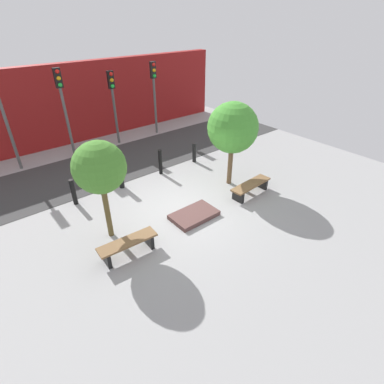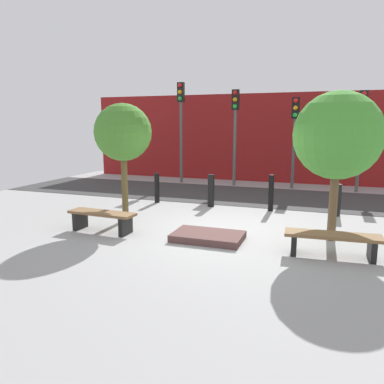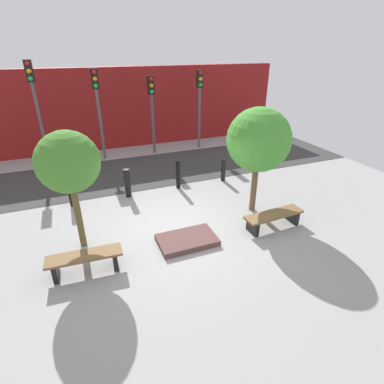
# 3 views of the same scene
# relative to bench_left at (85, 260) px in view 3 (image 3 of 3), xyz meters

# --- Properties ---
(ground_plane) EXTENTS (18.00, 18.00, 0.00)m
(ground_plane) POSITION_rel_bench_left_xyz_m (2.48, 0.80, -0.33)
(ground_plane) COLOR #979797
(road_strip) EXTENTS (18.00, 3.58, 0.01)m
(road_strip) POSITION_rel_bench_left_xyz_m (2.48, 5.43, -0.33)
(road_strip) COLOR #363636
(road_strip) RESTS_ON ground
(building_facade) EXTENTS (16.20, 0.50, 3.72)m
(building_facade) POSITION_rel_bench_left_xyz_m (2.48, 9.12, 1.53)
(building_facade) COLOR maroon
(building_facade) RESTS_ON ground
(bench_left) EXTENTS (1.64, 0.53, 0.47)m
(bench_left) POSITION_rel_bench_left_xyz_m (0.00, 0.00, 0.00)
(bench_left) COLOR black
(bench_left) RESTS_ON ground
(bench_right) EXTENTS (1.75, 0.56, 0.44)m
(bench_right) POSITION_rel_bench_left_xyz_m (4.96, 0.00, -0.02)
(bench_right) COLOR black
(bench_right) RESTS_ON ground
(planter_bed) EXTENTS (1.48, 0.92, 0.15)m
(planter_bed) POSITION_rel_bench_left_xyz_m (2.48, 0.20, -0.25)
(planter_bed) COLOR brown
(planter_bed) RESTS_ON ground
(tree_behind_left_bench) EXTENTS (1.42, 1.42, 2.95)m
(tree_behind_left_bench) POSITION_rel_bench_left_xyz_m (0.00, 1.08, 1.89)
(tree_behind_left_bench) COLOR brown
(tree_behind_left_bench) RESTS_ON ground
(tree_behind_right_bench) EXTENTS (1.80, 1.80, 3.11)m
(tree_behind_right_bench) POSITION_rel_bench_left_xyz_m (4.96, 1.08, 1.87)
(tree_behind_right_bench) COLOR brown
(tree_behind_right_bench) RESTS_ON ground
(bollard_far_left) EXTENTS (0.16, 0.16, 0.94)m
(bollard_far_left) POSITION_rel_bench_left_xyz_m (-0.18, 3.39, 0.14)
(bollard_far_left) COLOR black
(bollard_far_left) RESTS_ON ground
(bollard_left) EXTENTS (0.20, 0.20, 0.97)m
(bollard_left) POSITION_rel_bench_left_xyz_m (1.59, 3.39, 0.15)
(bollard_left) COLOR black
(bollard_left) RESTS_ON ground
(bollard_center) EXTENTS (0.15, 0.15, 1.04)m
(bollard_center) POSITION_rel_bench_left_xyz_m (3.37, 3.39, 0.19)
(bollard_center) COLOR black
(bollard_center) RESTS_ON ground
(bollard_right) EXTENTS (0.17, 0.17, 0.87)m
(bollard_right) POSITION_rel_bench_left_xyz_m (5.14, 3.39, 0.10)
(bollard_right) COLOR black
(bollard_right) RESTS_ON ground
(traffic_light_west) EXTENTS (0.28, 0.27, 4.12)m
(traffic_light_west) POSITION_rel_bench_left_xyz_m (-0.95, 7.51, 2.49)
(traffic_light_west) COLOR #505050
(traffic_light_west) RESTS_ON ground
(traffic_light_mid_west) EXTENTS (0.28, 0.27, 3.77)m
(traffic_light_mid_west) POSITION_rel_bench_left_xyz_m (1.34, 7.51, 2.27)
(traffic_light_mid_west) COLOR #555555
(traffic_light_mid_west) RESTS_ON ground
(traffic_light_mid_east) EXTENTS (0.28, 0.27, 3.42)m
(traffic_light_mid_east) POSITION_rel_bench_left_xyz_m (3.62, 7.51, 2.04)
(traffic_light_mid_east) COLOR #494949
(traffic_light_mid_east) RESTS_ON ground
(traffic_light_east) EXTENTS (0.28, 0.27, 3.61)m
(traffic_light_east) POSITION_rel_bench_left_xyz_m (5.91, 7.51, 2.16)
(traffic_light_east) COLOR #525252
(traffic_light_east) RESTS_ON ground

